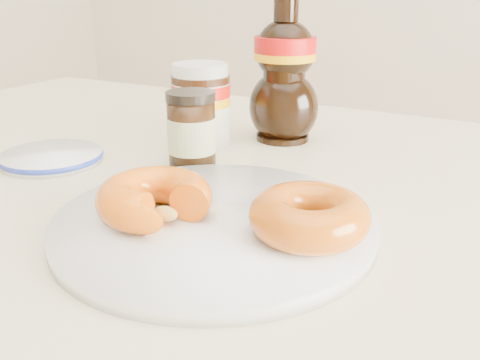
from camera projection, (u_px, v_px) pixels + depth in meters
The scene contains 8 objects.
dining_table at pixel (219, 247), 0.65m from camera, with size 1.40×0.90×0.75m.
plate at pixel (214, 223), 0.50m from camera, with size 0.30×0.30×0.02m.
donut_bitten at pixel (154, 198), 0.49m from camera, with size 0.11×0.11×0.04m, color orange.
donut_whole at pixel (309, 216), 0.46m from camera, with size 0.10×0.10×0.04m, color #AF530B.
nutella_jar at pixel (201, 102), 0.75m from camera, with size 0.08×0.08×0.12m.
syrup_bottle at pixel (284, 71), 0.76m from camera, with size 0.10×0.09×0.20m, color black, non-canonical shape.
dark_jar at pixel (192, 131), 0.66m from camera, with size 0.06×0.06×0.10m.
blue_rim_saucer at pixel (52, 157), 0.69m from camera, with size 0.13×0.13×0.01m.
Camera 1 is at (0.30, -0.40, 0.97)m, focal length 40.00 mm.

